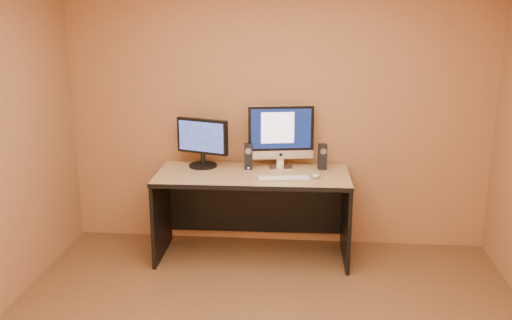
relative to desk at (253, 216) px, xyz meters
name	(u,v)px	position (x,y,z in m)	size (l,w,h in m)	color
walls	(260,170)	(0.20, -1.58, 0.90)	(4.00, 4.00, 2.60)	#9D603F
desk	(253,216)	(0.00, 0.00, 0.00)	(1.73, 0.76, 0.80)	tan
imac	(281,136)	(0.24, 0.22, 0.70)	(0.62, 0.23, 0.60)	silver
second_monitor	(203,143)	(-0.49, 0.19, 0.63)	(0.52, 0.26, 0.45)	black
speaker_left	(249,156)	(-0.05, 0.16, 0.52)	(0.07, 0.08, 0.24)	black
speaker_right	(322,157)	(0.62, 0.21, 0.52)	(0.07, 0.08, 0.24)	black
keyboard	(284,178)	(0.29, -0.15, 0.41)	(0.47, 0.13, 0.02)	silver
mouse	(316,175)	(0.56, -0.06, 0.42)	(0.06, 0.11, 0.04)	silver
cable_a	(285,164)	(0.28, 0.32, 0.41)	(0.01, 0.01, 0.24)	black
cable_b	(283,165)	(0.26, 0.30, 0.41)	(0.01, 0.01, 0.19)	black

